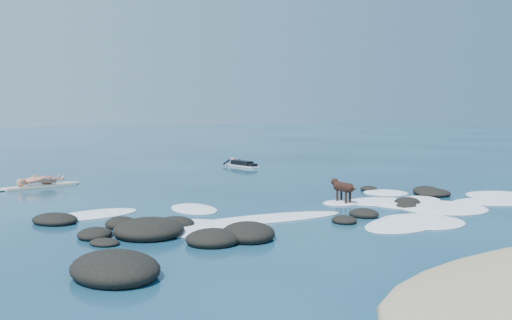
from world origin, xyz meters
TOP-DOWN VIEW (x-y plane):
  - ground at (0.00, 0.00)m, footprint 160.00×160.00m
  - reef_rocks at (-2.78, -2.15)m, footprint 13.60×6.54m
  - breaking_foam at (1.62, -1.58)m, footprint 13.99×6.65m
  - standing_surfer_rig at (-5.60, 7.41)m, footprint 2.85×1.11m
  - paddling_surfer_rig at (3.62, 10.12)m, footprint 1.00×2.27m
  - dog at (1.03, -0.31)m, footprint 0.28×1.10m

SIDE VIEW (x-z plane):
  - ground at x=0.00m, z-range 0.00..0.00m
  - breaking_foam at x=1.62m, z-range -0.05..0.07m
  - reef_rocks at x=-2.78m, z-range -0.16..0.36m
  - paddling_surfer_rig at x=3.62m, z-range -0.06..0.33m
  - dog at x=1.03m, z-range 0.11..0.81m
  - standing_surfer_rig at x=-5.60m, z-range -0.17..1.47m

